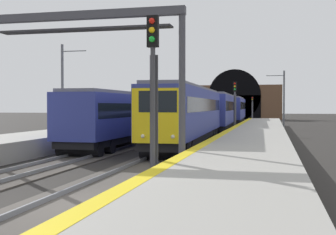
{
  "coord_description": "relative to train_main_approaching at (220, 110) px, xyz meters",
  "views": [
    {
      "loc": [
        -11.68,
        -5.75,
        2.88
      ],
      "look_at": [
        17.29,
        1.07,
        2.11
      ],
      "focal_mm": 47.77,
      "sensor_mm": 36.0,
      "label": 1
    }
  ],
  "objects": [
    {
      "name": "platform_right_edge_strip",
      "position": [
        -37.66,
        -2.52,
        -1.33
      ],
      "size": [
        112.0,
        0.5,
        0.01
      ],
      "primitive_type": "cube",
      "color": "yellow",
      "rests_on": "platform_right"
    },
    {
      "name": "train_adjacent_platform",
      "position": [
        0.84,
        4.63,
        -0.19
      ],
      "size": [
        56.58,
        3.2,
        4.74
      ],
      "rotation": [
        0.0,
        0.0,
        -0.02
      ],
      "color": "navy",
      "rests_on": "ground_plane"
    },
    {
      "name": "overhead_signal_gantry",
      "position": [
        -31.17,
        2.32,
        2.94
      ],
      "size": [
        0.7,
        9.06,
        7.0
      ],
      "color": "#3F3F47",
      "rests_on": "ground_plane"
    },
    {
      "name": "track_main_line",
      "position": [
        -37.66,
        0.0,
        -2.35
      ],
      "size": [
        160.0,
        3.03,
        0.21
      ],
      "color": "#4C4742",
      "rests_on": "ground_plane"
    },
    {
      "name": "ground_plane",
      "position": [
        -37.66,
        0.0,
        -2.39
      ],
      "size": [
        320.0,
        320.0,
        0.0
      ],
      "primitive_type": "plane",
      "color": "#282623"
    },
    {
      "name": "tunnel_portal",
      "position": [
        48.46,
        2.32,
        1.34
      ],
      "size": [
        2.75,
        19.96,
        11.18
      ],
      "color": "brown",
      "rests_on": "ground_plane"
    },
    {
      "name": "railway_signal_near",
      "position": [
        -34.94,
        -1.84,
        1.13
      ],
      "size": [
        0.39,
        0.38,
        5.88
      ],
      "rotation": [
        0.0,
        0.0,
        3.14
      ],
      "color": "#38383D",
      "rests_on": "ground_plane"
    },
    {
      "name": "platform_right",
      "position": [
        -37.66,
        -4.47,
        -1.86
      ],
      "size": [
        112.0,
        4.39,
        1.05
      ],
      "primitive_type": "cube",
      "color": "#9E9B93",
      "rests_on": "ground_plane"
    },
    {
      "name": "catenary_mast_near",
      "position": [
        -14.43,
        11.66,
        1.78
      ],
      "size": [
        0.22,
        2.29,
        8.1
      ],
      "color": "#595B60",
      "rests_on": "ground_plane"
    },
    {
      "name": "railway_signal_mid",
      "position": [
        -2.01,
        -1.84,
        0.88
      ],
      "size": [
        0.39,
        0.38,
        5.43
      ],
      "rotation": [
        0.0,
        0.0,
        3.14
      ],
      "color": "#4C4C54",
      "rests_on": "ground_plane"
    },
    {
      "name": "train_main_approaching",
      "position": [
        0.0,
        0.0,
        0.0
      ],
      "size": [
        55.76,
        3.22,
        4.18
      ],
      "rotation": [
        0.0,
        0.0,
        3.17
      ],
      "color": "navy",
      "rests_on": "ground_plane"
    },
    {
      "name": "railway_signal_far",
      "position": [
        39.18,
        -1.84,
        0.37
      ],
      "size": [
        0.39,
        0.38,
        4.67
      ],
      "rotation": [
        0.0,
        0.0,
        3.14
      ],
      "color": "#4C4C54",
      "rests_on": "ground_plane"
    },
    {
      "name": "catenary_mast_far",
      "position": [
        7.45,
        -7.02,
        1.34
      ],
      "size": [
        0.22,
        2.26,
        7.23
      ],
      "color": "#595B60",
      "rests_on": "ground_plane"
    }
  ]
}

